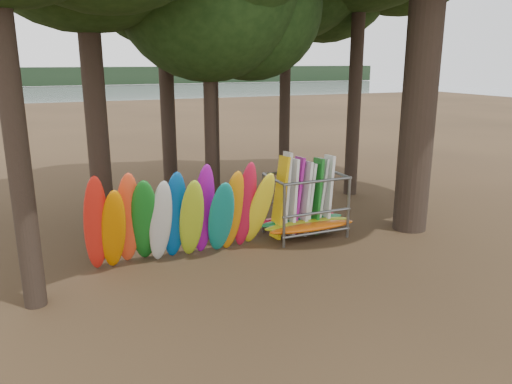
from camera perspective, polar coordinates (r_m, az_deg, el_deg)
name	(u,v)px	position (r m, az deg, el deg)	size (l,w,h in m)	color
ground	(295,246)	(15.39, 4.48, -6.12)	(120.00, 120.00, 0.00)	#47331E
lake	(94,101)	(73.22, -18.04, 9.82)	(160.00, 160.00, 0.00)	gray
far_shore	(70,76)	(122.94, -20.45, 12.30)	(160.00, 4.00, 4.00)	black
kayak_row	(182,217)	(13.86, -8.46, -2.88)	(5.31, 1.93, 3.00)	red
storage_rack	(305,207)	(16.08, 5.62, -1.68)	(3.04, 1.57, 2.73)	slate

